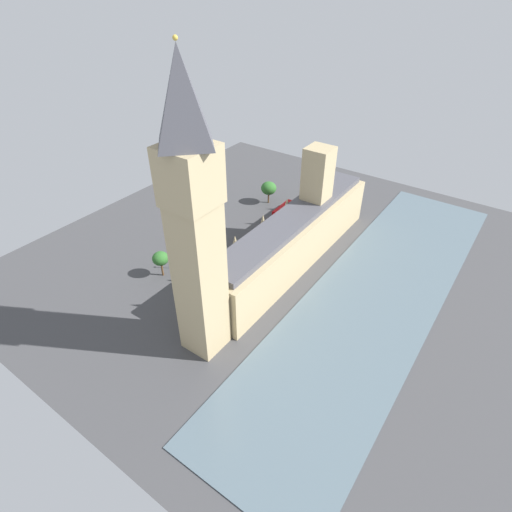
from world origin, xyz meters
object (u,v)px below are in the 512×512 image
object	(u,v)px
clock_tower	(194,221)
pedestrian_by_river_gate	(227,278)
car_blue_corner	(255,238)
car_silver_midblock	(208,269)
pedestrian_far_end	(311,208)
plane_tree_kerbside	(269,188)
double_decker_bus_under_trees	(283,212)
parliament_building	(295,235)
pedestrian_near_tower	(302,215)
street_lamp_opposite_hall	(176,257)
plane_tree_leading	(160,259)

from	to	relation	value
clock_tower	pedestrian_by_river_gate	world-z (taller)	clock_tower
pedestrian_by_river_gate	car_blue_corner	bearing A→B (deg)	-3.17
car_silver_midblock	pedestrian_far_end	xyz separation A→B (m)	(-6.33, -47.67, -0.22)
car_silver_midblock	pedestrian_by_river_gate	xyz separation A→B (m)	(-6.84, 0.03, -0.14)
pedestrian_far_end	plane_tree_kerbside	distance (m)	16.57
double_decker_bus_under_trees	car_blue_corner	bearing A→B (deg)	89.43
clock_tower	car_silver_midblock	xyz separation A→B (m)	(17.27, -20.57, -31.61)
parliament_building	double_decker_bus_under_trees	xyz separation A→B (m)	(14.85, -17.75, -5.61)
clock_tower	pedestrian_far_end	world-z (taller)	clock_tower
parliament_building	pedestrian_far_end	distance (m)	30.96
pedestrian_near_tower	street_lamp_opposite_hall	xyz separation A→B (m)	(14.22, 45.67, 3.26)
street_lamp_opposite_hall	pedestrian_by_river_gate	bearing A→B (deg)	-163.81
pedestrian_by_river_gate	plane_tree_leading	size ratio (longest dim) A/B	0.22
car_blue_corner	car_silver_midblock	bearing A→B (deg)	-93.02
double_decker_bus_under_trees	plane_tree_kerbside	bearing A→B (deg)	-33.31
car_silver_midblock	street_lamp_opposite_hall	xyz separation A→B (m)	(7.90, 4.31, 3.14)
plane_tree_kerbside	street_lamp_opposite_hall	bearing A→B (deg)	91.25
parliament_building	clock_tower	xyz separation A→B (m)	(-0.91, 39.95, 24.26)
clock_tower	double_decker_bus_under_trees	xyz separation A→B (m)	(15.76, -57.70, -29.87)
clock_tower	pedestrian_near_tower	bearing A→B (deg)	-79.98
pedestrian_by_river_gate	pedestrian_far_end	bearing A→B (deg)	-16.82
pedestrian_by_river_gate	plane_tree_leading	world-z (taller)	plane_tree_leading
parliament_building	double_decker_bus_under_trees	size ratio (longest dim) A/B	6.48
clock_tower	pedestrian_far_end	bearing A→B (deg)	-80.89
pedestrian_far_end	street_lamp_opposite_hall	xyz separation A→B (m)	(14.23, 51.98, 3.36)
double_decker_bus_under_trees	pedestrian_far_end	bearing A→B (deg)	-115.66
parliament_building	plane_tree_leading	world-z (taller)	parliament_building
pedestrian_by_river_gate	car_silver_midblock	bearing A→B (deg)	72.30
parliament_building	plane_tree_kerbside	size ratio (longest dim) A/B	8.46
car_silver_midblock	pedestrian_near_tower	distance (m)	41.84
double_decker_bus_under_trees	pedestrian_by_river_gate	distance (m)	37.59
clock_tower	street_lamp_opposite_hall	bearing A→B (deg)	-32.87
pedestrian_near_tower	street_lamp_opposite_hall	distance (m)	47.94
double_decker_bus_under_trees	car_blue_corner	xyz separation A→B (m)	(-0.16, 16.83, -1.74)
parliament_building	clock_tower	distance (m)	46.75
parliament_building	clock_tower	bearing A→B (deg)	91.31
plane_tree_kerbside	car_blue_corner	bearing A→B (deg)	114.39
parliament_building	street_lamp_opposite_hall	xyz separation A→B (m)	(24.26, 23.69, -4.21)
pedestrian_far_end	street_lamp_opposite_hall	world-z (taller)	street_lamp_opposite_hall
car_blue_corner	plane_tree_leading	bearing A→B (deg)	-108.70
car_silver_midblock	pedestrian_by_river_gate	distance (m)	6.84
pedestrian_by_river_gate	street_lamp_opposite_hall	xyz separation A→B (m)	(14.74, 4.28, 3.28)
clock_tower	plane_tree_leading	size ratio (longest dim) A/B	8.22
plane_tree_kerbside	street_lamp_opposite_hall	distance (m)	48.07
car_blue_corner	car_silver_midblock	distance (m)	20.37
parliament_building	pedestrian_near_tower	size ratio (longest dim) A/B	39.86
plane_tree_leading	plane_tree_kerbside	xyz separation A→B (m)	(-0.16, -52.40, 0.06)
pedestrian_near_tower	clock_tower	bearing A→B (deg)	4.22
car_silver_midblock	plane_tree_kerbside	world-z (taller)	plane_tree_kerbside
car_silver_midblock	pedestrian_by_river_gate	size ratio (longest dim) A/B	2.72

